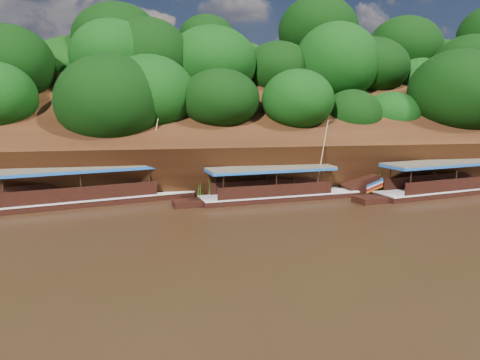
% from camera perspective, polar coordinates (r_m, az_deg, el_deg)
% --- Properties ---
extents(ground, '(160.00, 160.00, 0.00)m').
position_cam_1_polar(ground, '(26.22, 11.05, -5.87)').
color(ground, black).
rests_on(ground, ground).
extents(riverbank, '(120.00, 30.06, 19.40)m').
position_cam_1_polar(riverbank, '(47.44, 1.21, 3.54)').
color(riverbank, black).
rests_on(riverbank, ground).
extents(boat_0, '(15.53, 5.46, 6.30)m').
position_cam_1_polar(boat_0, '(39.19, 25.26, -0.64)').
color(boat_0, black).
rests_on(boat_0, ground).
extents(boat_1, '(13.81, 3.83, 6.04)m').
position_cam_1_polar(boat_1, '(33.49, 6.06, -1.42)').
color(boat_1, black).
rests_on(boat_1, ground).
extents(boat_2, '(16.38, 6.56, 7.00)m').
position_cam_1_polar(boat_2, '(33.44, -16.09, -1.68)').
color(boat_2, black).
rests_on(boat_2, ground).
extents(reeds, '(49.64, 2.14, 2.02)m').
position_cam_1_polar(reeds, '(34.12, -0.02, -0.57)').
color(reeds, '#2E5916').
rests_on(reeds, ground).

